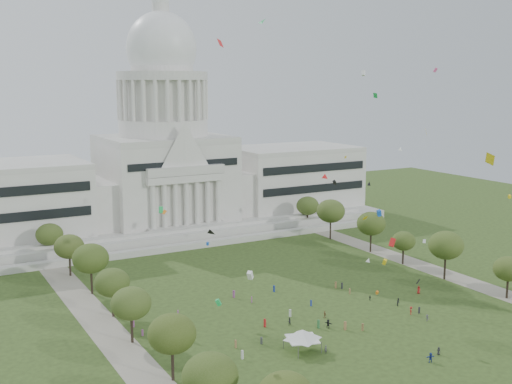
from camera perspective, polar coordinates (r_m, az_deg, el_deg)
The scene contains 31 objects.
ground at distance 145.47m, azimuth 8.86°, elevation -12.02°, with size 400.00×400.00×0.00m, color #2F411A.
capitol at distance 237.12m, azimuth -8.10°, elevation 2.04°, with size 160.00×64.50×91.30m.
path_left at distance 150.48m, azimuth -13.58°, elevation -11.42°, with size 8.00×160.00×0.04m, color gray.
path_right at distance 196.95m, azimuth 14.57°, elevation -6.38°, with size 8.00×160.00×0.04m, color gray.
row_tree_l_0 at distance 102.95m, azimuth -4.10°, elevation -16.02°, with size 8.85×8.85×12.59m.
row_tree_l_1 at distance 119.14m, azimuth -7.48°, elevation -12.38°, with size 8.86×8.86×12.59m.
row_tree_r_1 at distance 173.04m, azimuth 21.54°, elevation -6.37°, with size 7.58×7.58×10.78m.
row_tree_l_2 at distance 136.89m, azimuth -11.05°, elevation -9.70°, with size 8.42×8.42×11.97m.
row_tree_r_2 at distance 183.29m, azimuth 16.54°, elevation -4.56°, with size 9.55×9.55×13.58m.
row_tree_l_3 at distance 152.35m, azimuth -12.67°, elevation -7.86°, with size 8.12×8.12×11.55m.
row_tree_r_3 at distance 195.92m, azimuth 12.99°, elevation -4.27°, with size 7.01×7.01×9.98m.
row_tree_l_4 at distance 169.18m, azimuth -14.49°, elevation -5.74°, with size 9.29×9.29×13.21m.
row_tree_r_4 at distance 207.09m, azimuth 10.20°, elevation -2.79°, with size 9.19×9.19×13.06m.
row_tree_l_5 at distance 186.68m, azimuth -16.28°, elevation -4.68°, with size 8.33×8.33×11.85m.
row_tree_r_5 at distance 221.79m, azimuth 6.66°, elevation -1.70°, with size 9.82×9.82×13.96m.
row_tree_l_6 at distance 203.67m, azimuth -17.89°, elevation -3.61°, with size 8.19×8.19×11.64m.
row_tree_r_6 at distance 237.90m, azimuth 4.62°, elevation -1.23°, with size 8.42×8.42×11.97m.
event_tent at distance 132.47m, azimuth 4.15°, elevation -12.48°, with size 10.41×10.41×4.65m.
person_0 at distance 171.78m, azimuth 14.26°, elevation -8.42°, with size 0.96×0.63×1.97m, color #B21E1E.
person_2 at distance 161.59m, azimuth 12.55°, elevation -9.53°, with size 0.94×0.58×1.94m, color #26262B.
person_3 at distance 153.43m, azimuth 14.96°, elevation -10.76°, with size 1.01×0.52×1.56m, color #4C4C51.
person_4 at distance 151.25m, azimuth 6.13°, elevation -10.76°, with size 0.98×0.54×1.68m, color olive.
person_5 at distance 145.32m, azimuth 6.43°, elevation -11.57°, with size 1.86×0.74×2.01m, color #26262B.
person_6 at distance 136.48m, azimuth 15.93°, elevation -13.43°, with size 0.79×0.51×1.62m, color #26262B.
person_7 at distance 132.80m, azimuth 6.21°, elevation -13.73°, with size 0.64×0.47×1.75m, color #4C4C51.
person_8 at distance 146.30m, azimuth 2.97°, elevation -11.41°, with size 0.86×0.53×1.78m, color #26262B.
person_9 at distance 156.65m, azimuth 13.62°, elevation -10.20°, with size 1.23×0.63×1.90m, color #B21E1E.
person_10 at distance 164.08m, azimuth 10.10°, elevation -9.25°, with size 0.79×0.43×1.36m, color #26262B.
person_11 at distance 132.68m, azimuth 15.26°, elevation -14.01°, with size 1.81×0.72×1.96m, color navy.
distant_crowd at distance 147.38m, azimuth 1.22°, elevation -11.25°, with size 61.83×33.80×1.92m.
kite_swarm at distance 149.73m, azimuth 8.46°, elevation 0.13°, with size 94.40×107.15×63.55m.
Camera 1 is at (-84.09, -105.89, 53.65)m, focal length 45.00 mm.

